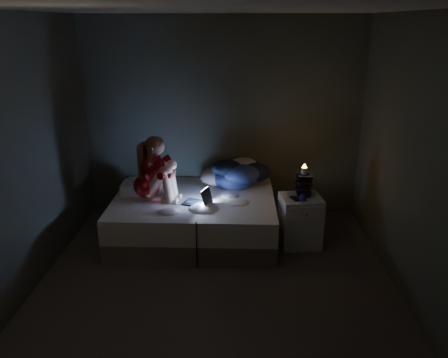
{
  "coord_description": "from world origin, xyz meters",
  "views": [
    {
      "loc": [
        0.21,
        -3.72,
        2.51
      ],
      "look_at": [
        0.05,
        1.0,
        0.8
      ],
      "focal_mm": 35.06,
      "sensor_mm": 36.0,
      "label": 1
    }
  ],
  "objects_px": {
    "woman": "(146,168)",
    "nightstand": "(300,221)",
    "candle": "(304,171)",
    "phone": "(294,198)",
    "laptop": "(196,195)",
    "bed": "(195,217)"
  },
  "relations": [
    {
      "from": "woman",
      "to": "nightstand",
      "type": "height_order",
      "value": "woman"
    },
    {
      "from": "candle",
      "to": "phone",
      "type": "xyz_separation_m",
      "value": [
        -0.11,
        -0.14,
        -0.28
      ]
    },
    {
      "from": "laptop",
      "to": "candle",
      "type": "relative_size",
      "value": 3.79
    },
    {
      "from": "bed",
      "to": "phone",
      "type": "relative_size",
      "value": 13.63
    },
    {
      "from": "nightstand",
      "to": "laptop",
      "type": "bearing_deg",
      "value": 174.64
    },
    {
      "from": "nightstand",
      "to": "phone",
      "type": "height_order",
      "value": "phone"
    },
    {
      "from": "nightstand",
      "to": "phone",
      "type": "relative_size",
      "value": 4.33
    },
    {
      "from": "candle",
      "to": "phone",
      "type": "height_order",
      "value": "candle"
    },
    {
      "from": "woman",
      "to": "nightstand",
      "type": "xyz_separation_m",
      "value": [
        1.8,
        -0.09,
        -0.61
      ]
    },
    {
      "from": "bed",
      "to": "phone",
      "type": "height_order",
      "value": "phone"
    },
    {
      "from": "bed",
      "to": "phone",
      "type": "xyz_separation_m",
      "value": [
        1.16,
        -0.2,
        0.35
      ]
    },
    {
      "from": "woman",
      "to": "bed",
      "type": "bearing_deg",
      "value": 15.39
    },
    {
      "from": "phone",
      "to": "laptop",
      "type": "bearing_deg",
      "value": 165.35
    },
    {
      "from": "laptop",
      "to": "bed",
      "type": "bearing_deg",
      "value": 124.74
    },
    {
      "from": "bed",
      "to": "nightstand",
      "type": "bearing_deg",
      "value": -6.58
    },
    {
      "from": "laptop",
      "to": "candle",
      "type": "bearing_deg",
      "value": 27.0
    },
    {
      "from": "bed",
      "to": "woman",
      "type": "bearing_deg",
      "value": -174.03
    },
    {
      "from": "woman",
      "to": "phone",
      "type": "height_order",
      "value": "woman"
    },
    {
      "from": "laptop",
      "to": "phone",
      "type": "height_order",
      "value": "laptop"
    },
    {
      "from": "bed",
      "to": "laptop",
      "type": "height_order",
      "value": "laptop"
    },
    {
      "from": "laptop",
      "to": "phone",
      "type": "bearing_deg",
      "value": 20.32
    },
    {
      "from": "nightstand",
      "to": "candle",
      "type": "relative_size",
      "value": 7.59
    }
  ]
}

